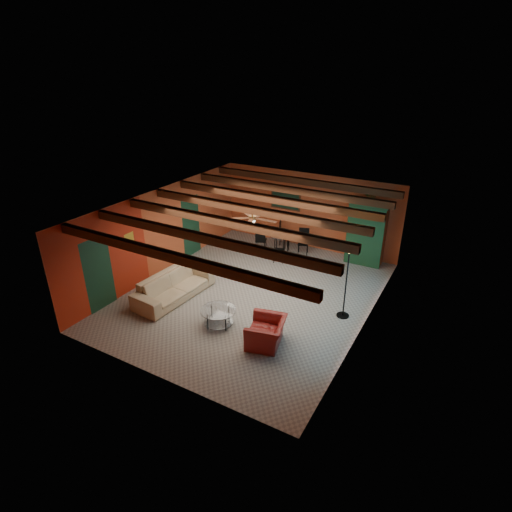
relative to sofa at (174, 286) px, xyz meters
The scene contains 11 objects.
room 3.05m from the sofa, 35.53° to the left, with size 6.52×8.01×2.71m.
sofa is the anchor object (origin of this frame).
armchair 3.35m from the sofa, 10.51° to the right, with size 0.98×0.86×0.64m, color maroon.
coffee_table 1.96m from the sofa, 16.08° to the right, with size 0.91×0.91×0.47m, color white, non-canonical shape.
dining_table 4.47m from the sofa, 72.84° to the left, with size 1.78×1.78×0.92m, color white, non-canonical shape.
armoire 6.42m from the sofa, 50.42° to the left, with size 1.14×0.56×2.00m, color brown.
floor_lamp 4.79m from the sofa, 17.51° to the left, with size 0.42×0.42×2.04m, color black, non-canonical shape.
ceiling_fan 3.00m from the sofa, 33.21° to the left, with size 1.50×1.50×0.44m, color #472614, non-canonical shape.
painting 5.43m from the sofa, 79.39° to the left, with size 1.05×0.03×0.65m, color black.
potted_plant 6.66m from the sofa, 50.42° to the left, with size 0.42×0.36×0.47m, color #26661E.
vase 4.52m from the sofa, 72.84° to the left, with size 0.18×0.18×0.19m, color orange.
Camera 1 is at (5.17, -8.98, 6.12)m, focal length 28.91 mm.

